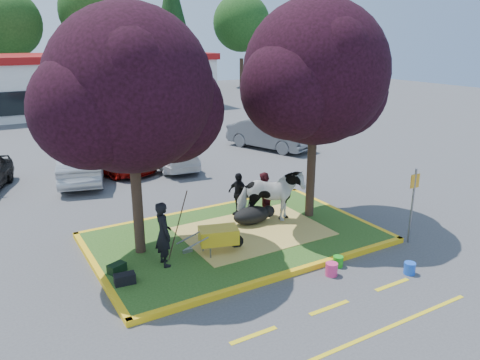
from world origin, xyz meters
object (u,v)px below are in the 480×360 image
calf (252,215)px  sign_post (413,198)px  bucket_green (338,261)px  bucket_pink (332,269)px  car_silver (82,162)px  wheelbarrow (219,236)px  bucket_blue (410,268)px  handler (163,234)px  cow (270,196)px

calf → sign_post: bearing=-54.7°
calf → bucket_green: bearing=-90.9°
sign_post → bucket_pink: (-3.28, -0.38, -1.20)m
car_silver → wheelbarrow: bearing=115.2°
wheelbarrow → bucket_green: 3.24m
sign_post → car_silver: (-6.83, 11.16, -0.60)m
wheelbarrow → bucket_blue: wheelbarrow is taller
sign_post → car_silver: size_ratio=0.48×
sign_post → wheelbarrow: bearing=162.5°
wheelbarrow → bucket_blue: size_ratio=6.00×
bucket_green → sign_post: bearing=2.0°
calf → wheelbarrow: size_ratio=0.68×
calf → bucket_pink: 3.64m
handler → bucket_blue: handler is taller
wheelbarrow → car_silver: (-1.57, 9.18, 0.14)m
sign_post → bucket_green: (-2.81, -0.10, -1.23)m
bucket_pink → car_silver: size_ratio=0.07×
bucket_green → bucket_pink: 0.54m
calf → handler: 3.65m
bucket_pink → bucket_blue: bearing=-28.2°
bucket_blue → wheelbarrow: bearing=138.6°
bucket_pink → bucket_green: bearing=30.8°
cow → bucket_pink: (-0.41, -3.44, -0.84)m
bucket_pink → sign_post: bearing=6.6°
bucket_green → bucket_blue: bearing=-43.3°
bucket_pink → car_silver: car_silver is taller
wheelbarrow → bucket_blue: (3.75, -3.30, -0.48)m
car_silver → handler: bearing=105.6°
wheelbarrow → cow: bearing=41.3°
bucket_green → bucket_pink: bearing=-149.2°
sign_post → bucket_pink: sign_post is taller
bucket_green → cow: bearing=91.0°
bucket_pink → car_silver: (-3.55, 11.54, 0.60)m
calf → car_silver: size_ratio=0.27×
wheelbarrow → bucket_pink: (1.98, -2.35, -0.47)m
handler → car_silver: size_ratio=0.37×
bucket_green → bucket_blue: (1.30, -1.23, 0.01)m
cow → calf: size_ratio=1.61×
handler → wheelbarrow: (1.55, -0.07, -0.37)m
handler → cow: bearing=-74.0°
cow → calf: cow is taller
calf → bucket_blue: bearing=-78.5°
cow → handler: size_ratio=1.19×
cow → calf: bearing=93.3°
bucket_blue → bucket_pink: bearing=151.8°
sign_post → bucket_green: size_ratio=7.84×
wheelbarrow → sign_post: (5.25, -1.97, 0.73)m
wheelbarrow → sign_post: size_ratio=0.83×
wheelbarrow → car_silver: size_ratio=0.40×
bucket_pink → car_silver: 12.08m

